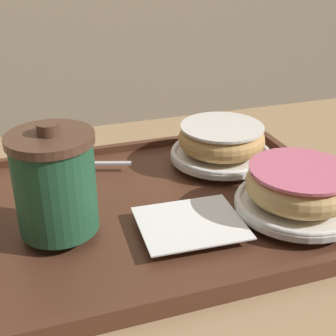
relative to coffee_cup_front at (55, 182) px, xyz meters
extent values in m
cube|color=tan|center=(0.17, 0.01, -0.10)|extent=(1.06, 0.74, 0.03)
cube|color=#512D1E|center=(0.15, 0.03, -0.08)|extent=(0.48, 0.39, 0.01)
cube|color=#512D1E|center=(0.15, -0.15, -0.07)|extent=(0.48, 0.01, 0.01)
cube|color=#512D1E|center=(0.15, 0.22, -0.07)|extent=(0.48, 0.01, 0.01)
cube|color=#512D1E|center=(0.38, 0.03, -0.07)|extent=(0.01, 0.39, 0.01)
cube|color=white|center=(0.15, -0.04, -0.06)|extent=(0.13, 0.11, 0.00)
cylinder|color=#235638|center=(0.00, 0.00, -0.01)|extent=(0.09, 0.09, 0.11)
cylinder|color=brown|center=(0.00, 0.00, 0.05)|extent=(0.10, 0.10, 0.01)
cylinder|color=brown|center=(0.00, 0.00, 0.07)|extent=(0.03, 0.03, 0.01)
cylinder|color=white|center=(0.29, -0.05, -0.06)|extent=(0.16, 0.16, 0.01)
torus|color=white|center=(0.29, -0.05, -0.05)|extent=(0.16, 0.16, 0.01)
torus|color=#DBB270|center=(0.29, -0.05, -0.03)|extent=(0.13, 0.13, 0.04)
cylinder|color=#DB6684|center=(0.29, -0.05, -0.01)|extent=(0.13, 0.13, 0.00)
cylinder|color=white|center=(0.26, 0.12, -0.06)|extent=(0.16, 0.16, 0.01)
torus|color=white|center=(0.26, 0.12, -0.05)|extent=(0.16, 0.16, 0.01)
torus|color=tan|center=(0.26, 0.12, -0.03)|extent=(0.13, 0.13, 0.04)
cylinder|color=white|center=(0.26, 0.12, -0.01)|extent=(0.13, 0.13, 0.00)
ellipsoid|color=silver|center=(0.00, 0.18, -0.06)|extent=(0.04, 0.03, 0.01)
cube|color=silver|center=(0.07, 0.16, -0.06)|extent=(0.11, 0.04, 0.00)
camera|label=1|loc=(-0.03, -0.49, 0.25)|focal=50.00mm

